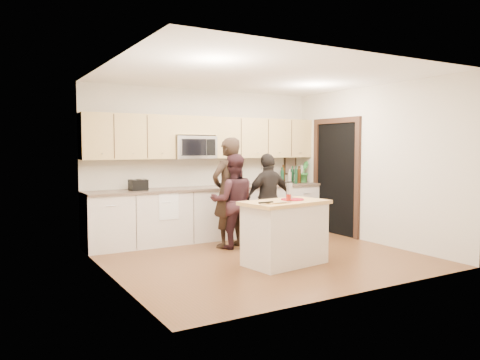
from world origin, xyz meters
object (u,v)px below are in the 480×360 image
toaster (138,185)px  woman_right (269,198)px  woman_left (229,193)px  woman_center (233,201)px  island (285,232)px

toaster → woman_right: (2.03, -0.83, -0.26)m
woman_left → woman_center: size_ratio=1.17×
island → toaster: size_ratio=4.64×
island → woman_left: (-0.14, 1.39, 0.45)m
island → woman_right: (0.61, 1.34, 0.32)m
toaster → woman_left: size_ratio=0.15×
island → woman_center: size_ratio=0.83×
woman_left → woman_right: bearing=162.7°
woman_left → island: bearing=82.3°
woman_center → island: bearing=114.9°
toaster → woman_center: size_ratio=0.18×
toaster → woman_center: (1.30, -0.88, -0.26)m
island → woman_center: bearing=87.0°
toaster → woman_center: 1.59m
woman_center → toaster: bearing=-14.1°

